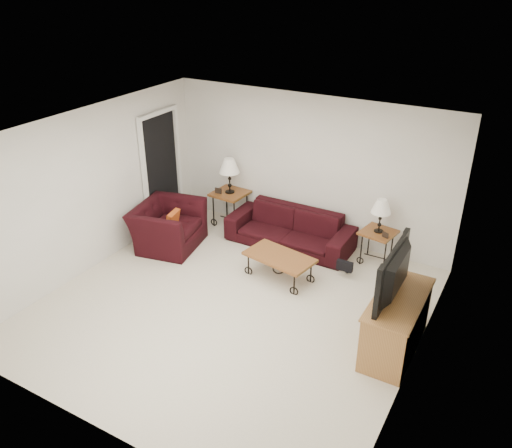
{
  "coord_description": "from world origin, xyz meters",
  "views": [
    {
      "loc": [
        3.28,
        -5.09,
        4.36
      ],
      "look_at": [
        0.0,
        0.7,
        1.0
      ],
      "focal_mm": 36.7,
      "sensor_mm": 36.0,
      "label": 1
    }
  ],
  "objects_px": {
    "side_table_right": "(377,247)",
    "coffee_table": "(279,267)",
    "lamp_left": "(230,176)",
    "television": "(402,274)",
    "sofa": "(290,229)",
    "backpack": "(348,259)",
    "tv_stand": "(396,324)",
    "side_table_left": "(230,208)",
    "lamp_right": "(380,216)",
    "armchair": "(168,226)"
  },
  "relations": [
    {
      "from": "side_table_right",
      "to": "coffee_table",
      "type": "height_order",
      "value": "side_table_right"
    },
    {
      "from": "lamp_left",
      "to": "television",
      "type": "bearing_deg",
      "value": -28.41
    },
    {
      "from": "lamp_left",
      "to": "coffee_table",
      "type": "height_order",
      "value": "lamp_left"
    },
    {
      "from": "sofa",
      "to": "backpack",
      "type": "relative_size",
      "value": 4.27
    },
    {
      "from": "coffee_table",
      "to": "lamp_left",
      "type": "bearing_deg",
      "value": 143.63
    },
    {
      "from": "television",
      "to": "coffee_table",
      "type": "bearing_deg",
      "value": -110.79
    },
    {
      "from": "tv_stand",
      "to": "side_table_left",
      "type": "bearing_deg",
      "value": 151.72
    },
    {
      "from": "side_table_left",
      "to": "coffee_table",
      "type": "relative_size",
      "value": 0.61
    },
    {
      "from": "lamp_right",
      "to": "backpack",
      "type": "height_order",
      "value": "lamp_right"
    },
    {
      "from": "side_table_left",
      "to": "armchair",
      "type": "bearing_deg",
      "value": -111.88
    },
    {
      "from": "backpack",
      "to": "sofa",
      "type": "bearing_deg",
      "value": 154.08
    },
    {
      "from": "coffee_table",
      "to": "tv_stand",
      "type": "height_order",
      "value": "tv_stand"
    },
    {
      "from": "sofa",
      "to": "tv_stand",
      "type": "relative_size",
      "value": 1.68
    },
    {
      "from": "armchair",
      "to": "backpack",
      "type": "distance_m",
      "value": 3.05
    },
    {
      "from": "side_table_left",
      "to": "lamp_right",
      "type": "height_order",
      "value": "lamp_right"
    },
    {
      "from": "lamp_right",
      "to": "side_table_right",
      "type": "bearing_deg",
      "value": 0.0
    },
    {
      "from": "lamp_left",
      "to": "backpack",
      "type": "relative_size",
      "value": 1.27
    },
    {
      "from": "coffee_table",
      "to": "television",
      "type": "distance_m",
      "value": 2.29
    },
    {
      "from": "side_table_right",
      "to": "armchair",
      "type": "height_order",
      "value": "armchair"
    },
    {
      "from": "side_table_right",
      "to": "lamp_left",
      "type": "distance_m",
      "value": 2.84
    },
    {
      "from": "lamp_right",
      "to": "tv_stand",
      "type": "height_order",
      "value": "lamp_right"
    },
    {
      "from": "side_table_left",
      "to": "backpack",
      "type": "distance_m",
      "value": 2.55
    },
    {
      "from": "side_table_left",
      "to": "lamp_right",
      "type": "bearing_deg",
      "value": 0.0
    },
    {
      "from": "side_table_right",
      "to": "lamp_left",
      "type": "bearing_deg",
      "value": -180.0
    },
    {
      "from": "tv_stand",
      "to": "armchair",
      "type": "bearing_deg",
      "value": 169.76
    },
    {
      "from": "side_table_left",
      "to": "tv_stand",
      "type": "relative_size",
      "value": 0.5
    },
    {
      "from": "sofa",
      "to": "backpack",
      "type": "xyz_separation_m",
      "value": [
        1.19,
        -0.38,
        -0.06
      ]
    },
    {
      "from": "side_table_left",
      "to": "television",
      "type": "height_order",
      "value": "television"
    },
    {
      "from": "lamp_left",
      "to": "armchair",
      "type": "relative_size",
      "value": 0.56
    },
    {
      "from": "side_table_left",
      "to": "side_table_right",
      "type": "bearing_deg",
      "value": 0.0
    },
    {
      "from": "lamp_left",
      "to": "armchair",
      "type": "xyz_separation_m",
      "value": [
        -0.48,
        -1.21,
        -0.58
      ]
    },
    {
      "from": "side_table_left",
      "to": "lamp_right",
      "type": "xyz_separation_m",
      "value": [
        2.76,
        0.0,
        0.51
      ]
    },
    {
      "from": "lamp_right",
      "to": "television",
      "type": "height_order",
      "value": "television"
    },
    {
      "from": "side_table_right",
      "to": "lamp_right",
      "type": "height_order",
      "value": "lamp_right"
    },
    {
      "from": "coffee_table",
      "to": "side_table_right",
      "type": "bearing_deg",
      "value": 46.61
    },
    {
      "from": "lamp_right",
      "to": "television",
      "type": "xyz_separation_m",
      "value": [
        0.84,
        -1.95,
        0.26
      ]
    },
    {
      "from": "side_table_left",
      "to": "tv_stand",
      "type": "distance_m",
      "value": 4.11
    },
    {
      "from": "lamp_left",
      "to": "backpack",
      "type": "xyz_separation_m",
      "value": [
        2.49,
        -0.56,
        -0.7
      ]
    },
    {
      "from": "armchair",
      "to": "sofa",
      "type": "bearing_deg",
      "value": -71.07
    },
    {
      "from": "coffee_table",
      "to": "television",
      "type": "bearing_deg",
      "value": -20.79
    },
    {
      "from": "lamp_left",
      "to": "side_table_left",
      "type": "bearing_deg",
      "value": 0.0
    },
    {
      "from": "lamp_right",
      "to": "tv_stand",
      "type": "xyz_separation_m",
      "value": [
        0.86,
        -1.95,
        -0.44
      ]
    },
    {
      "from": "tv_stand",
      "to": "backpack",
      "type": "relative_size",
      "value": 2.54
    },
    {
      "from": "side_table_right",
      "to": "television",
      "type": "xyz_separation_m",
      "value": [
        0.84,
        -1.95,
        0.81
      ]
    },
    {
      "from": "side_table_left",
      "to": "tv_stand",
      "type": "xyz_separation_m",
      "value": [
        3.62,
        -1.95,
        0.06
      ]
    },
    {
      "from": "armchair",
      "to": "backpack",
      "type": "relative_size",
      "value": 2.27
    },
    {
      "from": "television",
      "to": "backpack",
      "type": "height_order",
      "value": "television"
    },
    {
      "from": "sofa",
      "to": "lamp_right",
      "type": "xyz_separation_m",
      "value": [
        1.46,
        0.18,
        0.51
      ]
    },
    {
      "from": "side_table_left",
      "to": "tv_stand",
      "type": "bearing_deg",
      "value": -28.28
    },
    {
      "from": "coffee_table",
      "to": "lamp_right",
      "type": "bearing_deg",
      "value": 46.61
    }
  ]
}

